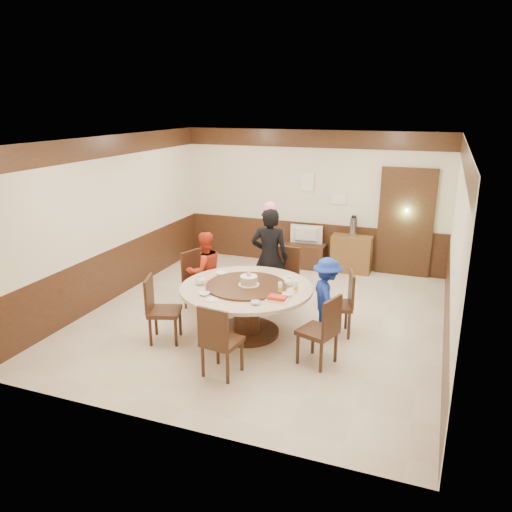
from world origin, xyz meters
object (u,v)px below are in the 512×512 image
at_px(person_red, 205,271).
at_px(tv_stand, 305,255).
at_px(banquet_table, 246,300).
at_px(person_standing, 270,258).
at_px(person_blue, 327,297).
at_px(side_cabinet, 351,254).
at_px(shrimp_platter, 277,298).
at_px(birthday_cake, 249,280).
at_px(television, 306,235).
at_px(thermos, 353,227).

height_order(person_red, tv_stand, person_red).
height_order(banquet_table, person_standing, person_standing).
xyz_separation_m(person_blue, side_cabinet, (-0.17, 3.02, -0.22)).
bearing_deg(person_blue, shrimp_platter, 114.23).
distance_m(person_blue, birthday_cake, 1.17).
height_order(banquet_table, shrimp_platter, shrimp_platter).
bearing_deg(television, person_blue, 108.36).
bearing_deg(television, side_cabinet, 179.46).
bearing_deg(person_blue, television, -10.29).
bearing_deg(person_standing, thermos, -122.33).
xyz_separation_m(shrimp_platter, thermos, (0.36, 3.77, 0.16)).
distance_m(person_red, television, 2.89).
distance_m(banquet_table, shrimp_platter, 0.73).
bearing_deg(person_red, tv_stand, -160.39).
bearing_deg(tv_stand, person_red, -109.94).
height_order(person_standing, person_blue, person_standing).
height_order(person_blue, shrimp_platter, person_blue).
bearing_deg(person_standing, side_cabinet, -122.14).
distance_m(birthday_cake, tv_stand, 3.44).
xyz_separation_m(banquet_table, birthday_cake, (0.04, -0.00, 0.32)).
relative_size(tv_stand, thermos, 2.24).
height_order(birthday_cake, tv_stand, birthday_cake).
distance_m(tv_stand, thermos, 1.19).
distance_m(person_blue, side_cabinet, 3.03).
xyz_separation_m(television, thermos, (0.97, 0.03, 0.25)).
relative_size(person_standing, tv_stand, 2.01).
bearing_deg(shrimp_platter, birthday_cake, 147.56).
xyz_separation_m(person_red, shrimp_platter, (1.60, -1.02, 0.12)).
height_order(shrimp_platter, television, television).
height_order(person_red, shrimp_platter, person_red).
bearing_deg(tv_stand, person_blue, -69.31).
bearing_deg(tv_stand, birthday_cake, -88.99).
distance_m(birthday_cake, shrimp_platter, 0.66).
bearing_deg(banquet_table, birthday_cake, -0.53).
xyz_separation_m(person_standing, side_cabinet, (0.97, 2.28, -0.48)).
bearing_deg(shrimp_platter, television, 99.27).
height_order(television, thermos, thermos).
xyz_separation_m(person_red, birthday_cake, (1.05, -0.67, 0.19)).
relative_size(person_red, side_cabinet, 1.64).
distance_m(birthday_cake, television, 3.39).
bearing_deg(side_cabinet, thermos, 0.00).
relative_size(person_blue, side_cabinet, 1.48).
height_order(person_blue, birthday_cake, person_blue).
bearing_deg(thermos, shrimp_platter, -95.42).
distance_m(person_red, thermos, 3.38).
relative_size(person_standing, thermos, 4.49).
xyz_separation_m(tv_stand, thermos, (0.97, 0.03, 0.69)).
bearing_deg(birthday_cake, person_standing, 93.64).
distance_m(person_red, person_blue, 2.13).
bearing_deg(person_blue, banquet_table, 78.74).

